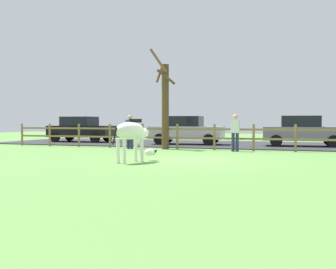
{
  "coord_description": "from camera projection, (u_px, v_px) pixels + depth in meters",
  "views": [
    {
      "loc": [
        4.03,
        -13.59,
        1.35
      ],
      "look_at": [
        -0.94,
        0.53,
        0.85
      ],
      "focal_mm": 44.0,
      "sensor_mm": 36.0,
      "label": 1
    }
  ],
  "objects": [
    {
      "name": "zebra",
      "position": [
        132.0,
        134.0,
        13.27
      ],
      "size": [
        0.93,
        1.86,
        1.41
      ],
      "color": "white",
      "rests_on": "ground_plane"
    },
    {
      "name": "parked_car_grey",
      "position": [
        303.0,
        131.0,
        21.07
      ],
      "size": [
        4.13,
        2.14,
        1.56
      ],
      "color": "slate",
      "rests_on": "parking_asphalt"
    },
    {
      "name": "visitor_right_of_tree",
      "position": [
        130.0,
        130.0,
        19.73
      ],
      "size": [
        0.38,
        0.26,
        1.64
      ],
      "color": "#232847",
      "rests_on": "ground_plane"
    },
    {
      "name": "ground_plane",
      "position": [
        188.0,
        160.0,
        14.19
      ],
      "size": [
        60.0,
        60.0,
        0.0
      ],
      "primitive_type": "plane",
      "color": "#5B8C42"
    },
    {
      "name": "parked_car_black",
      "position": [
        81.0,
        129.0,
        25.49
      ],
      "size": [
        4.07,
        2.01,
        1.56
      ],
      "color": "black",
      "rests_on": "parking_asphalt"
    },
    {
      "name": "parked_car_silver",
      "position": [
        186.0,
        130.0,
        22.81
      ],
      "size": [
        4.11,
        2.11,
        1.56
      ],
      "color": "#B7BABF",
      "rests_on": "parking_asphalt"
    },
    {
      "name": "paddock_fence",
      "position": [
        214.0,
        135.0,
        18.96
      ],
      "size": [
        21.63,
        0.11,
        1.2
      ],
      "color": "olive",
      "rests_on": "ground_plane"
    },
    {
      "name": "bare_tree",
      "position": [
        165.0,
        103.0,
        19.48
      ],
      "size": [
        1.29,
        1.07,
        4.76
      ],
      "color": "#513A23",
      "rests_on": "ground_plane"
    },
    {
      "name": "crow_on_grass",
      "position": [
        154.0,
        152.0,
        16.31
      ],
      "size": [
        0.22,
        0.1,
        0.2
      ],
      "color": "black",
      "rests_on": "ground_plane"
    },
    {
      "name": "parking_asphalt",
      "position": [
        236.0,
        145.0,
        22.96
      ],
      "size": [
        28.0,
        7.4,
        0.05
      ],
      "primitive_type": "cube",
      "color": "#2D2D33",
      "rests_on": "ground_plane"
    },
    {
      "name": "visitor_left_of_tree",
      "position": [
        235.0,
        131.0,
        18.05
      ],
      "size": [
        0.37,
        0.24,
        1.64
      ],
      "color": "#232847",
      "rests_on": "ground_plane"
    }
  ]
}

